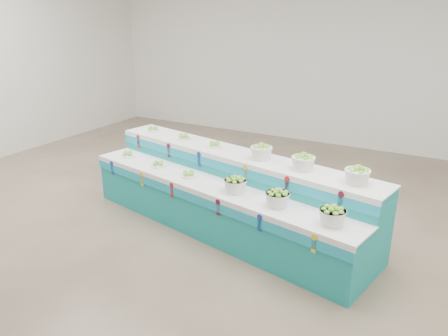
{
  "coord_description": "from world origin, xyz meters",
  "views": [
    {
      "loc": [
        3.15,
        -4.41,
        2.81
      ],
      "look_at": [
        0.54,
        0.27,
        0.87
      ],
      "focal_mm": 34.23,
      "sensor_mm": 36.0,
      "label": 1
    }
  ],
  "objects_px": {
    "basket_lower_left": "(235,184)",
    "basket_upper_right": "(357,175)",
    "display_stand": "(224,193)",
    "plate_upper_mid": "(184,136)"
  },
  "relations": [
    {
      "from": "basket_lower_left",
      "to": "basket_upper_right",
      "type": "height_order",
      "value": "basket_upper_right"
    },
    {
      "from": "plate_upper_mid",
      "to": "display_stand",
      "type": "bearing_deg",
      "value": -26.05
    },
    {
      "from": "display_stand",
      "to": "plate_upper_mid",
      "type": "xyz_separation_m",
      "value": [
        -0.96,
        0.47,
        0.55
      ]
    },
    {
      "from": "basket_lower_left",
      "to": "display_stand",
      "type": "bearing_deg",
      "value": 135.64
    },
    {
      "from": "plate_upper_mid",
      "to": "basket_upper_right",
      "type": "relative_size",
      "value": 0.77
    },
    {
      "from": "basket_upper_right",
      "to": "display_stand",
      "type": "bearing_deg",
      "value": 177.0
    },
    {
      "from": "display_stand",
      "to": "plate_upper_mid",
      "type": "bearing_deg",
      "value": 165.66
    },
    {
      "from": "basket_lower_left",
      "to": "basket_upper_right",
      "type": "distance_m",
      "value": 1.45
    },
    {
      "from": "basket_upper_right",
      "to": "basket_lower_left",
      "type": "bearing_deg",
      "value": -169.79
    },
    {
      "from": "plate_upper_mid",
      "to": "basket_upper_right",
      "type": "xyz_separation_m",
      "value": [
        2.71,
        -0.56,
        0.06
      ]
    }
  ]
}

